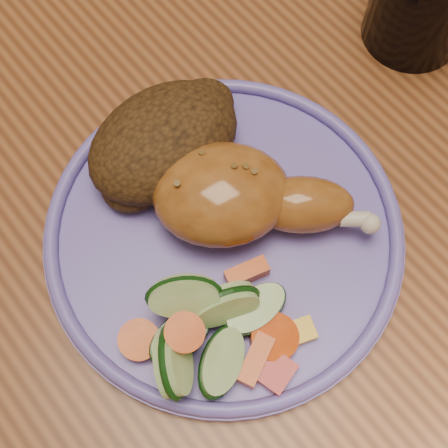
% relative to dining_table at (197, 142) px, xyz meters
% --- Properties ---
extents(ground, '(4.00, 4.00, 0.00)m').
position_rel_dining_table_xyz_m(ground, '(0.00, 0.00, -0.67)').
color(ground, '#58311E').
rests_on(ground, ground).
extents(dining_table, '(0.90, 1.40, 0.75)m').
position_rel_dining_table_xyz_m(dining_table, '(0.00, 0.00, 0.00)').
color(dining_table, brown).
rests_on(dining_table, ground).
extents(plate, '(0.25, 0.25, 0.01)m').
position_rel_dining_table_xyz_m(plate, '(-0.06, -0.11, 0.09)').
color(plate, '#6858B8').
rests_on(plate, dining_table).
extents(plate_rim, '(0.25, 0.25, 0.01)m').
position_rel_dining_table_xyz_m(plate_rim, '(-0.06, -0.11, 0.10)').
color(plate_rim, '#6858B8').
rests_on(plate_rim, plate).
extents(chicken_leg, '(0.14, 0.14, 0.05)m').
position_rel_dining_table_xyz_m(chicken_leg, '(-0.04, -0.11, 0.12)').
color(chicken_leg, '#9E5C21').
rests_on(chicken_leg, plate).
extents(rice_pilaf, '(0.12, 0.08, 0.05)m').
position_rel_dining_table_xyz_m(rice_pilaf, '(-0.05, -0.04, 0.11)').
color(rice_pilaf, '#3F270F').
rests_on(rice_pilaf, plate).
extents(vegetable_pile, '(0.11, 0.11, 0.05)m').
position_rel_dining_table_xyz_m(vegetable_pile, '(-0.11, -0.16, 0.11)').
color(vegetable_pile, '#A50A05').
rests_on(vegetable_pile, plate).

